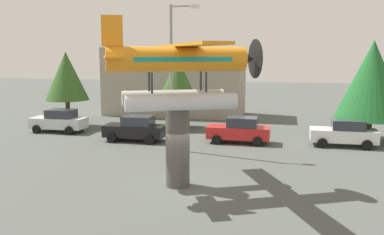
{
  "coord_description": "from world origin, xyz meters",
  "views": [
    {
      "loc": [
        4.78,
        -18.35,
        6.12
      ],
      "look_at": [
        0.0,
        3.0,
        2.74
      ],
      "focal_mm": 39.87,
      "sensor_mm": 36.0,
      "label": 1
    }
  ],
  "objects_px": {
    "car_mid_black": "(136,128)",
    "streetlight_primary": "(174,68)",
    "floatplane_monument": "(180,70)",
    "storefront_building": "(175,81)",
    "tree_east": "(178,81)",
    "display_pedestal": "(178,147)",
    "car_far_red": "(239,130)",
    "tree_west": "(66,76)",
    "car_distant_white": "(344,133)",
    "tree_center_back": "(372,80)",
    "car_near_silver": "(59,121)"
  },
  "relations": [
    {
      "from": "display_pedestal",
      "to": "storefront_building",
      "type": "bearing_deg",
      "value": 105.22
    },
    {
      "from": "car_near_silver",
      "to": "display_pedestal",
      "type": "bearing_deg",
      "value": 138.25
    },
    {
      "from": "car_far_red",
      "to": "tree_east",
      "type": "relative_size",
      "value": 0.73
    },
    {
      "from": "car_near_silver",
      "to": "tree_west",
      "type": "relative_size",
      "value": 0.68
    },
    {
      "from": "streetlight_primary",
      "to": "tree_east",
      "type": "height_order",
      "value": "streetlight_primary"
    },
    {
      "from": "tree_west",
      "to": "tree_east",
      "type": "relative_size",
      "value": 1.07
    },
    {
      "from": "floatplane_monument",
      "to": "car_far_red",
      "type": "relative_size",
      "value": 2.35
    },
    {
      "from": "floatplane_monument",
      "to": "car_near_silver",
      "type": "bearing_deg",
      "value": 113.42
    },
    {
      "from": "car_mid_black",
      "to": "car_far_red",
      "type": "height_order",
      "value": "same"
    },
    {
      "from": "car_near_silver",
      "to": "tree_west",
      "type": "xyz_separation_m",
      "value": [
        -0.51,
        2.31,
        3.28
      ]
    },
    {
      "from": "car_mid_black",
      "to": "tree_east",
      "type": "relative_size",
      "value": 0.73
    },
    {
      "from": "display_pedestal",
      "to": "car_far_red",
      "type": "relative_size",
      "value": 0.87
    },
    {
      "from": "tree_center_back",
      "to": "floatplane_monument",
      "type": "bearing_deg",
      "value": -129.69
    },
    {
      "from": "car_mid_black",
      "to": "car_distant_white",
      "type": "distance_m",
      "value": 13.94
    },
    {
      "from": "display_pedestal",
      "to": "car_far_red",
      "type": "height_order",
      "value": "display_pedestal"
    },
    {
      "from": "display_pedestal",
      "to": "car_near_silver",
      "type": "distance_m",
      "value": 16.43
    },
    {
      "from": "floatplane_monument",
      "to": "storefront_building",
      "type": "bearing_deg",
      "value": 80.29
    },
    {
      "from": "car_mid_black",
      "to": "streetlight_primary",
      "type": "distance_m",
      "value": 5.74
    },
    {
      "from": "tree_west",
      "to": "tree_center_back",
      "type": "relative_size",
      "value": 0.89
    },
    {
      "from": "car_near_silver",
      "to": "car_distant_white",
      "type": "bearing_deg",
      "value": 178.74
    },
    {
      "from": "car_near_silver",
      "to": "streetlight_primary",
      "type": "xyz_separation_m",
      "value": [
        10.21,
        -3.93,
        4.23
      ]
    },
    {
      "from": "floatplane_monument",
      "to": "car_far_red",
      "type": "distance_m",
      "value": 11.03
    },
    {
      "from": "car_near_silver",
      "to": "tree_east",
      "type": "xyz_separation_m",
      "value": [
        8.49,
        3.63,
        2.91
      ]
    },
    {
      "from": "car_distant_white",
      "to": "tree_east",
      "type": "height_order",
      "value": "tree_east"
    },
    {
      "from": "floatplane_monument",
      "to": "streetlight_primary",
      "type": "distance_m",
      "value": 7.26
    },
    {
      "from": "streetlight_primary",
      "to": "car_distant_white",
      "type": "bearing_deg",
      "value": 18.21
    },
    {
      "from": "car_near_silver",
      "to": "car_distant_white",
      "type": "height_order",
      "value": "same"
    },
    {
      "from": "car_distant_white",
      "to": "storefront_building",
      "type": "height_order",
      "value": "storefront_building"
    },
    {
      "from": "car_far_red",
      "to": "tree_west",
      "type": "relative_size",
      "value": 0.68
    },
    {
      "from": "streetlight_primary",
      "to": "tree_center_back",
      "type": "height_order",
      "value": "streetlight_primary"
    },
    {
      "from": "car_distant_white",
      "to": "tree_center_back",
      "type": "bearing_deg",
      "value": -133.47
    },
    {
      "from": "streetlight_primary",
      "to": "tree_center_back",
      "type": "distance_m",
      "value": 13.55
    },
    {
      "from": "streetlight_primary",
      "to": "tree_west",
      "type": "distance_m",
      "value": 12.44
    },
    {
      "from": "car_mid_black",
      "to": "car_far_red",
      "type": "xyz_separation_m",
      "value": [
        7.05,
        1.0,
        0.0
      ]
    },
    {
      "from": "floatplane_monument",
      "to": "tree_west",
      "type": "relative_size",
      "value": 1.61
    },
    {
      "from": "car_distant_white",
      "to": "tree_center_back",
      "type": "distance_m",
      "value": 4.29
    },
    {
      "from": "car_near_silver",
      "to": "tree_center_back",
      "type": "relative_size",
      "value": 0.61
    },
    {
      "from": "car_mid_black",
      "to": "storefront_building",
      "type": "distance_m",
      "value": 13.22
    },
    {
      "from": "display_pedestal",
      "to": "floatplane_monument",
      "type": "distance_m",
      "value": 3.5
    },
    {
      "from": "streetlight_primary",
      "to": "tree_center_back",
      "type": "relative_size",
      "value": 1.29
    },
    {
      "from": "car_distant_white",
      "to": "streetlight_primary",
      "type": "relative_size",
      "value": 0.47
    },
    {
      "from": "car_far_red",
      "to": "streetlight_primary",
      "type": "distance_m",
      "value": 6.41
    },
    {
      "from": "floatplane_monument",
      "to": "storefront_building",
      "type": "height_order",
      "value": "floatplane_monument"
    },
    {
      "from": "car_near_silver",
      "to": "storefront_building",
      "type": "xyz_separation_m",
      "value": [
        6.25,
        11.08,
        2.39
      ]
    },
    {
      "from": "storefront_building",
      "to": "tree_center_back",
      "type": "distance_m",
      "value": 18.98
    },
    {
      "from": "display_pedestal",
      "to": "tree_west",
      "type": "xyz_separation_m",
      "value": [
        -12.75,
        13.23,
        2.34
      ]
    },
    {
      "from": "display_pedestal",
      "to": "floatplane_monument",
      "type": "bearing_deg",
      "value": 25.25
    },
    {
      "from": "display_pedestal",
      "to": "car_near_silver",
      "type": "relative_size",
      "value": 0.87
    },
    {
      "from": "car_near_silver",
      "to": "tree_west",
      "type": "height_order",
      "value": "tree_west"
    },
    {
      "from": "car_mid_black",
      "to": "storefront_building",
      "type": "xyz_separation_m",
      "value": [
        -0.65,
        12.98,
        2.39
      ]
    }
  ]
}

